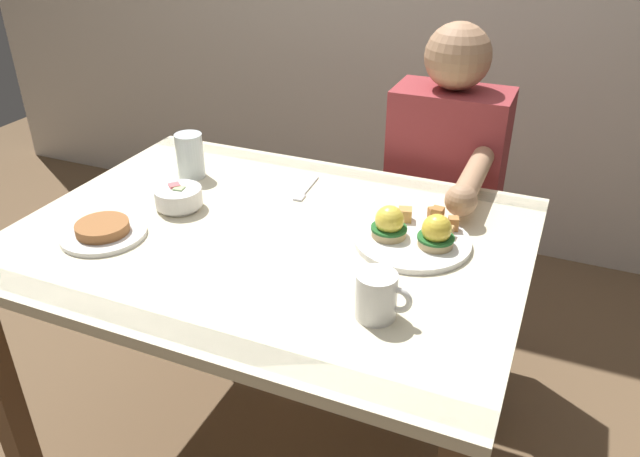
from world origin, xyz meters
TOP-DOWN VIEW (x-y plane):
  - ground_plane at (0.00, 0.00)m, footprint 6.00×6.00m
  - dining_table at (0.00, 0.00)m, footprint 1.20×0.90m
  - eggs_benedict_plate at (0.33, 0.08)m, footprint 0.27×0.27m
  - fruit_bowl at (-0.27, 0.02)m, footprint 0.12×0.12m
  - coffee_mug at (0.34, -0.21)m, footprint 0.11×0.08m
  - fork at (-0.01, 0.24)m, footprint 0.03×0.16m
  - water_glass_near at (-0.35, 0.20)m, footprint 0.08×0.08m
  - side_plate at (-0.35, -0.17)m, footprint 0.20×0.20m
  - diner_person at (0.29, 0.60)m, footprint 0.34×0.54m

SIDE VIEW (x-z plane):
  - ground_plane at x=0.00m, z-range 0.00..0.00m
  - dining_table at x=0.00m, z-range 0.26..1.00m
  - diner_person at x=0.29m, z-range 0.08..1.22m
  - fork at x=-0.01m, z-range 0.74..0.74m
  - side_plate at x=-0.35m, z-range 0.74..0.77m
  - eggs_benedict_plate at x=0.33m, z-range 0.72..0.81m
  - fruit_bowl at x=-0.27m, z-range 0.74..0.80m
  - coffee_mug at x=0.34m, z-range 0.74..0.84m
  - water_glass_near at x=-0.35m, z-range 0.73..0.86m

